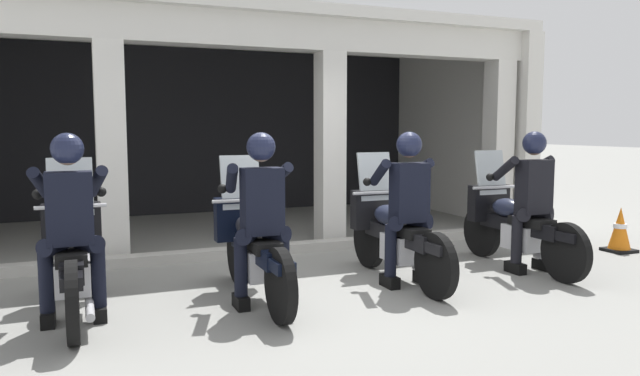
# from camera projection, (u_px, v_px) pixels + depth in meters

# --- Properties ---
(ground_plane) EXTENTS (80.00, 80.00, 0.00)m
(ground_plane) POSITION_uv_depth(u_px,v_px,m) (246.00, 235.00, 9.00)
(ground_plane) COLOR gray
(station_building) EXTENTS (9.86, 4.29, 3.27)m
(station_building) POSITION_uv_depth(u_px,v_px,m) (197.00, 101.00, 9.73)
(station_building) COLOR black
(station_building) RESTS_ON ground
(kerb_strip) EXTENTS (9.36, 0.24, 0.12)m
(kerb_strip) POSITION_uv_depth(u_px,v_px,m) (239.00, 252.00, 7.49)
(kerb_strip) COLOR #B7B5AD
(kerb_strip) RESTS_ON ground
(motorcycle_far_left) EXTENTS (0.62, 2.04, 1.35)m
(motorcycle_far_left) POSITION_uv_depth(u_px,v_px,m) (73.00, 257.00, 5.18)
(motorcycle_far_left) COLOR black
(motorcycle_far_left) RESTS_ON ground
(police_officer_far_left) EXTENTS (0.63, 0.61, 1.58)m
(police_officer_far_left) POSITION_uv_depth(u_px,v_px,m) (70.00, 212.00, 4.87)
(police_officer_far_left) COLOR black
(police_officer_far_left) RESTS_ON ground
(motorcycle_center_left) EXTENTS (0.62, 2.04, 1.35)m
(motorcycle_center_left) POSITION_uv_depth(u_px,v_px,m) (253.00, 246.00, 5.65)
(motorcycle_center_left) COLOR black
(motorcycle_center_left) RESTS_ON ground
(police_officer_center_left) EXTENTS (0.63, 0.61, 1.58)m
(police_officer_center_left) POSITION_uv_depth(u_px,v_px,m) (261.00, 204.00, 5.34)
(police_officer_center_left) COLOR black
(police_officer_center_left) RESTS_ON ground
(motorcycle_center_right) EXTENTS (0.62, 2.04, 1.35)m
(motorcycle_center_right) POSITION_uv_depth(u_px,v_px,m) (394.00, 233.00, 6.36)
(motorcycle_center_right) COLOR black
(motorcycle_center_right) RESTS_ON ground
(police_officer_center_right) EXTENTS (0.63, 0.61, 1.58)m
(police_officer_center_right) POSITION_uv_depth(u_px,v_px,m) (408.00, 195.00, 6.05)
(police_officer_center_right) COLOR black
(police_officer_center_right) RESTS_ON ground
(motorcycle_far_right) EXTENTS (0.62, 2.04, 1.35)m
(motorcycle_far_right) POSITION_uv_depth(u_px,v_px,m) (513.00, 224.00, 6.94)
(motorcycle_far_right) COLOR black
(motorcycle_far_right) RESTS_ON ground
(police_officer_far_right) EXTENTS (0.63, 0.61, 1.58)m
(police_officer_far_right) POSITION_uv_depth(u_px,v_px,m) (532.00, 189.00, 6.64)
(police_officer_far_right) COLOR black
(police_officer_far_right) RESTS_ON ground
(traffic_cone_flank) EXTENTS (0.34, 0.34, 0.59)m
(traffic_cone_flank) POSITION_uv_depth(u_px,v_px,m) (620.00, 230.00, 7.78)
(traffic_cone_flank) COLOR black
(traffic_cone_flank) RESTS_ON ground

